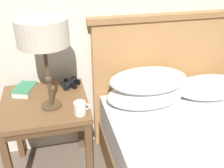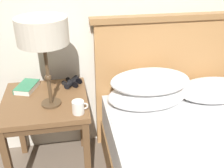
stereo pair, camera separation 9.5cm
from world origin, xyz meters
name	(u,v)px [view 1 (the left image)]	position (x,y,z in m)	size (l,w,h in m)	color
nightstand	(46,112)	(-0.52, 0.74, 0.57)	(0.58, 0.58, 0.66)	brown
bed	(209,165)	(0.50, 0.25, 0.31)	(1.35, 1.79, 1.14)	brown
table_lamp	(43,34)	(-0.47, 0.66, 1.15)	(0.30, 0.30, 0.58)	#4C3823
book_on_nightstand	(24,89)	(-0.65, 0.90, 0.68)	(0.18, 0.23, 0.04)	silver
binoculars_pair	(70,83)	(-0.33, 0.92, 0.68)	(0.16, 0.16, 0.05)	black
coffee_mug	(80,108)	(-0.30, 0.53, 0.70)	(0.10, 0.08, 0.08)	silver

